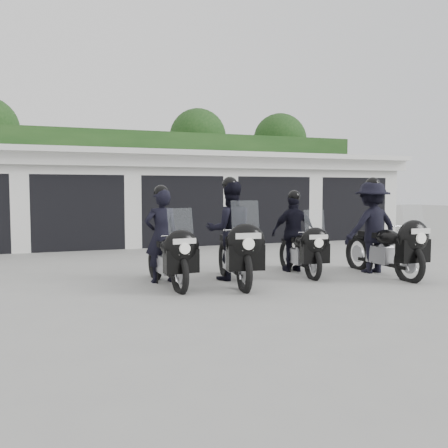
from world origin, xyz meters
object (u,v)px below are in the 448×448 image
object	(u,v)px
police_bike_b	(232,236)
police_bike_d	(377,232)
police_bike_a	(166,244)
police_bike_c	(297,237)

from	to	relation	value
police_bike_b	police_bike_d	xyz separation A→B (m)	(3.15, -0.22, 0.02)
police_bike_b	police_bike_a	bearing A→B (deg)	-176.54
police_bike_a	police_bike_d	xyz separation A→B (m)	(4.41, -0.30, 0.13)
police_bike_b	police_bike_d	distance (m)	3.16
police_bike_c	police_bike_d	size ratio (longest dim) A/B	0.86
police_bike_a	police_bike_b	xyz separation A→B (m)	(1.26, -0.09, 0.12)
police_bike_a	police_bike_b	size ratio (longest dim) A/B	0.92
police_bike_c	police_bike_d	xyz separation A→B (m)	(1.52, -0.68, 0.12)
police_bike_d	police_bike_a	bearing A→B (deg)	174.60
police_bike_b	police_bike_c	bearing A→B (deg)	23.09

